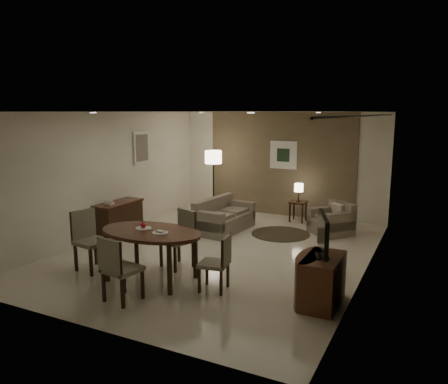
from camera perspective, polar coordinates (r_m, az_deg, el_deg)
The scene contains 31 objects.
room_shell at distance 8.71m, azimuth 0.59°, elevation 1.51°, with size 5.50×7.00×2.70m.
taupe_accent at distance 11.53m, azimuth 7.31°, elevation 3.61°, with size 3.96×0.03×2.70m, color brown.
curtain_wall at distance 7.54m, azimuth 17.84°, elevation -0.61°, with size 0.08×6.70×2.58m, color beige, non-canonical shape.
curtain_rod at distance 7.42m, azimuth 18.41°, elevation 9.45°, with size 0.03×0.03×6.80m, color black.
art_back_frame at distance 11.45m, azimuth 7.77°, elevation 4.81°, with size 0.72×0.03×0.72m, color silver.
art_back_canvas at distance 11.44m, azimuth 7.74°, elevation 4.80°, with size 0.34×0.01×0.34m, color #1B301B.
art_left_frame at distance 10.75m, azimuth -10.72°, elevation 5.70°, with size 0.03×0.60×0.80m, color silver.
art_left_canvas at distance 10.74m, azimuth -10.66°, elevation 5.70°, with size 0.01×0.46×0.64m, color gray.
downlight_nl at distance 7.57m, azimuth -16.72°, elevation 9.89°, with size 0.10×0.10×0.01m, color white.
downlight_nr at distance 6.02m, azimuth 3.50°, elevation 10.29°, with size 0.10×0.10×0.01m, color white.
downlight_fl at distance 10.49m, azimuth -3.00°, elevation 10.32°, with size 0.10×0.10×0.01m, color white.
downlight_fr at distance 9.44m, azimuth 12.22°, elevation 10.10°, with size 0.10×0.10×0.01m, color white.
console_desk at distance 9.91m, azimuth -13.55°, elevation -3.44°, with size 0.48×1.20×0.75m, color #4C2618, non-canonical shape.
telephone at distance 9.60m, azimuth -14.81°, elevation -1.34°, with size 0.20×0.14×0.09m, color white, non-canonical shape.
tv_cabinet at distance 6.43m, azimuth 12.73°, elevation -11.23°, with size 0.48×0.90×0.70m, color brown, non-canonical shape.
flat_tv at distance 6.23m, azimuth 12.80°, elevation -5.46°, with size 0.06×0.88×0.60m, color black, non-canonical shape.
dining_table at distance 7.24m, azimuth -9.45°, elevation -8.16°, with size 1.75×1.09×0.82m, color #4C2618, non-canonical shape.
chair_near at distance 6.52m, azimuth -13.12°, elevation -9.69°, with size 0.47×0.47×0.97m, color gray, non-canonical shape.
chair_far at distance 7.72m, azimuth -6.19°, elevation -6.18°, with size 0.48×0.48×1.00m, color gray, non-canonical shape.
chair_left at distance 7.84m, azimuth -16.78°, elevation -6.17°, with size 0.50×0.50×1.04m, color gray, non-canonical shape.
chair_right at distance 6.73m, azimuth -1.35°, elevation -9.26°, with size 0.42×0.42×0.86m, color gray, non-canonical shape.
plate_a at distance 7.26m, azimuth -10.48°, elevation -4.70°, with size 0.26×0.26×0.02m, color white.
plate_b at distance 6.95m, azimuth -8.32°, elevation -5.30°, with size 0.26×0.26×0.02m, color white.
fruit_apple at distance 7.24m, azimuth -10.49°, elevation -4.29°, with size 0.09×0.09×0.09m, color red.
napkin at distance 6.95m, azimuth -8.32°, elevation -5.12°, with size 0.12×0.08×0.03m, color white.
round_rug at distance 9.91m, azimuth 7.40°, elevation -5.43°, with size 1.31×1.31×0.01m, color #453B26.
sofa at distance 10.04m, azimuth 0.09°, elevation -3.00°, with size 0.78×1.57×0.74m, color gray, non-canonical shape.
armchair at distance 10.04m, azimuth 13.80°, elevation -3.40°, with size 0.80×0.75×0.71m, color gray, non-canonical shape.
side_table at distance 11.05m, azimuth 9.64°, elevation -2.52°, with size 0.40×0.40×0.51m, color black, non-canonical shape.
table_lamp at distance 10.95m, azimuth 9.72°, elevation 0.06°, with size 0.22×0.22×0.50m, color #FFEAC1, non-canonical shape.
floor_lamp at distance 11.39m, azimuth -1.39°, elevation 1.12°, with size 0.43×0.43×1.72m, color #FFE5B7, non-canonical shape.
Camera 1 is at (3.75, -7.34, 2.69)m, focal length 35.00 mm.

